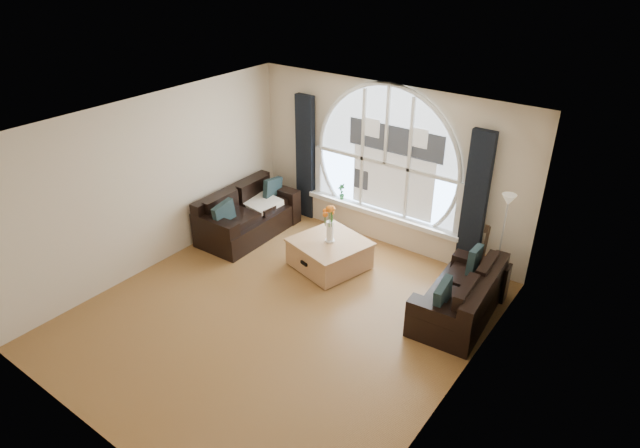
% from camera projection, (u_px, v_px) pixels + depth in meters
% --- Properties ---
extents(ground, '(5.00, 5.50, 0.01)m').
position_uv_depth(ground, '(282.00, 314.00, 7.62)').
color(ground, brown).
rests_on(ground, ground).
extents(ceiling, '(5.00, 5.50, 0.01)m').
position_uv_depth(ceiling, '(274.00, 129.00, 6.35)').
color(ceiling, silver).
rests_on(ceiling, ground).
extents(wall_back, '(5.00, 0.01, 2.70)m').
position_uv_depth(wall_back, '(387.00, 165.00, 8.94)').
color(wall_back, beige).
rests_on(wall_back, ground).
extents(wall_front, '(5.00, 0.01, 2.70)m').
position_uv_depth(wall_front, '(87.00, 345.00, 5.03)').
color(wall_front, beige).
rests_on(wall_front, ground).
extents(wall_left, '(0.01, 5.50, 2.70)m').
position_uv_depth(wall_left, '(154.00, 183.00, 8.29)').
color(wall_left, beige).
rests_on(wall_left, ground).
extents(wall_right, '(0.01, 5.50, 2.70)m').
position_uv_depth(wall_right, '(461.00, 298.00, 5.68)').
color(wall_right, beige).
rests_on(wall_right, ground).
extents(attic_slope, '(0.92, 5.50, 0.72)m').
position_uv_depth(attic_slope, '(445.00, 205.00, 5.36)').
color(attic_slope, silver).
rests_on(attic_slope, ground).
extents(arched_window, '(2.60, 0.06, 2.15)m').
position_uv_depth(arched_window, '(387.00, 150.00, 8.79)').
color(arched_window, silver).
rests_on(arched_window, wall_back).
extents(window_sill, '(2.90, 0.22, 0.08)m').
position_uv_depth(window_sill, '(381.00, 213.00, 9.26)').
color(window_sill, white).
rests_on(window_sill, wall_back).
extents(window_frame, '(2.76, 0.08, 2.15)m').
position_uv_depth(window_frame, '(386.00, 151.00, 8.76)').
color(window_frame, white).
rests_on(window_frame, wall_back).
extents(neighbor_house, '(1.70, 0.02, 1.50)m').
position_uv_depth(neighbor_house, '(394.00, 160.00, 8.76)').
color(neighbor_house, silver).
rests_on(neighbor_house, wall_back).
extents(curtain_left, '(0.35, 0.12, 2.30)m').
position_uv_depth(curtain_left, '(305.00, 158.00, 9.78)').
color(curtain_left, black).
rests_on(curtain_left, ground).
extents(curtain_right, '(0.35, 0.12, 2.30)m').
position_uv_depth(curtain_right, '(475.00, 204.00, 8.11)').
color(curtain_right, black).
rests_on(curtain_right, ground).
extents(sofa_left, '(0.95, 1.84, 0.81)m').
position_uv_depth(sofa_left, '(248.00, 213.00, 9.49)').
color(sofa_left, black).
rests_on(sofa_left, ground).
extents(sofa_right, '(0.94, 1.70, 0.73)m').
position_uv_depth(sofa_right, '(461.00, 292.00, 7.41)').
color(sofa_right, black).
rests_on(sofa_right, ground).
extents(coffee_chest, '(1.27, 1.27, 0.51)m').
position_uv_depth(coffee_chest, '(330.00, 253.00, 8.60)').
color(coffee_chest, tan).
rests_on(coffee_chest, ground).
extents(throw_blanket, '(0.62, 0.62, 0.10)m').
position_uv_depth(throw_blanket, '(262.00, 203.00, 9.61)').
color(throw_blanket, silver).
rests_on(throw_blanket, sofa_left).
extents(vase_flowers, '(0.24, 0.24, 0.70)m').
position_uv_depth(vase_flowers, '(330.00, 219.00, 8.31)').
color(vase_flowers, white).
rests_on(vase_flowers, coffee_chest).
extents(floor_lamp, '(0.24, 0.24, 1.60)m').
position_uv_depth(floor_lamp, '(500.00, 246.00, 7.72)').
color(floor_lamp, '#B2B2B2').
rests_on(floor_lamp, ground).
extents(guitar, '(0.38, 0.26, 1.06)m').
position_uv_depth(guitar, '(485.00, 254.00, 8.04)').
color(guitar, brown).
rests_on(guitar, ground).
extents(potted_plant, '(0.18, 0.16, 0.29)m').
position_uv_depth(potted_plant, '(342.00, 191.00, 9.60)').
color(potted_plant, '#1E6023').
rests_on(potted_plant, window_sill).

